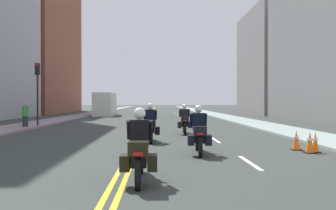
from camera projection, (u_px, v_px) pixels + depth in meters
The scene contains 18 objects.
ground_plane at pixel (151, 114), 50.00m from camera, with size 264.00×264.00×0.00m, color #323935.
sidewalk_left at pixel (92, 114), 49.75m from camera, with size 2.76×144.00×0.12m, color gray.
sidewalk_right at pixel (210, 113), 50.25m from camera, with size 2.76×144.00×0.12m, color #8A9C97.
centreline_yellow_inner at pixel (151, 114), 49.99m from camera, with size 0.12×132.00×0.01m, color yellow.
centreline_yellow_outer at pixel (152, 114), 50.00m from camera, with size 0.12×132.00×0.01m, color yellow.
lane_dashes_white at pixel (187, 121), 31.11m from camera, with size 0.14×56.40×0.01m.
building_left_2 at pixel (40, 46), 55.86m from camera, with size 8.47×21.80×20.94m.
building_right_2 at pixel (277, 63), 49.19m from camera, with size 7.94×14.59×14.28m.
motorcycle_0 at pixel (139, 152), 7.64m from camera, with size 0.76×2.23×1.62m.
motorcycle_1 at pixel (199, 134), 11.73m from camera, with size 0.78×2.26×1.63m.
motorcycle_2 at pixel (150, 127), 15.27m from camera, with size 0.78×2.26×1.68m.
motorcycle_3 at pixel (185, 122), 19.05m from camera, with size 0.78×2.19×1.62m.
traffic_cone_0 at pixel (310, 142), 12.01m from camera, with size 0.36×0.36×0.73m.
traffic_cone_1 at pixel (315, 142), 12.14m from camera, with size 0.31×0.31×0.72m.
traffic_cone_2 at pixel (296, 140), 12.76m from camera, with size 0.34×0.34×0.72m.
traffic_light_near at pixel (37, 82), 24.21m from camera, with size 0.28×0.38×4.37m.
pedestrian_1 at pixel (25, 115), 22.81m from camera, with size 0.39×0.42×1.69m.
parked_truck at pixel (105, 105), 43.64m from camera, with size 2.20×6.50×2.80m.
Camera 1 is at (0.84, -2.03, 1.75)m, focal length 37.93 mm.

